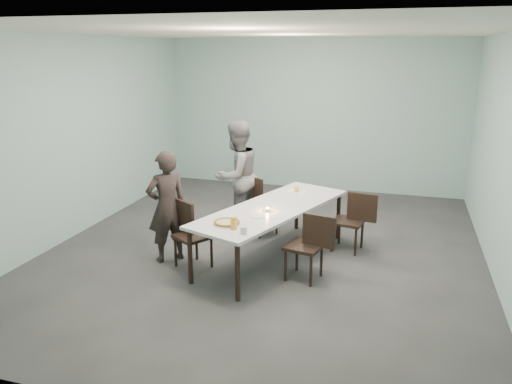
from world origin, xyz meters
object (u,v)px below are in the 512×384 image
(chair_near_right, at_px, (310,242))
(amber_tumbler, at_px, (297,189))
(pizza, at_px, (227,223))
(diner_near, at_px, (167,207))
(chair_far_right, at_px, (354,218))
(table, at_px, (272,211))
(chair_near_left, at_px, (189,230))
(diner_far, at_px, (237,176))
(beer_glass, at_px, (234,223))
(water_tumbler, at_px, (244,230))
(tealight, at_px, (267,210))
(side_plate, at_px, (257,216))
(chair_far_left, at_px, (258,201))

(chair_near_right, height_order, amber_tumbler, chair_near_right)
(pizza, relative_size, amber_tumbler, 4.25)
(diner_near, distance_m, pizza, 1.06)
(chair_far_right, height_order, amber_tumbler, chair_far_right)
(table, bearing_deg, chair_near_left, -152.71)
(chair_far_right, height_order, pizza, chair_far_right)
(chair_near_left, relative_size, chair_near_right, 1.00)
(chair_far_right, relative_size, diner_far, 0.50)
(diner_far, xyz_separation_m, amber_tumbler, (1.01, -0.23, -0.08))
(chair_near_left, bearing_deg, amber_tumbler, 80.19)
(table, relative_size, beer_glass, 18.34)
(diner_near, height_order, water_tumbler, diner_near)
(chair_far_right, bearing_deg, pizza, 55.76)
(pizza, distance_m, tealight, 0.70)
(chair_near_right, distance_m, tealight, 0.75)
(pizza, xyz_separation_m, tealight, (0.34, 0.62, 0.00))
(chair_near_right, xyz_separation_m, side_plate, (-0.70, 0.05, 0.25))
(chair_near_left, xyz_separation_m, pizza, (0.64, -0.31, 0.27))
(table, height_order, side_plate, side_plate)
(amber_tumbler, bearing_deg, pizza, -107.63)
(diner_far, relative_size, beer_glass, 11.57)
(tealight, xyz_separation_m, amber_tumbler, (0.18, 1.00, 0.02))
(chair_near_right, distance_m, diner_far, 2.16)
(diner_near, bearing_deg, tealight, 142.96)
(chair_far_left, height_order, diner_far, diner_far)
(beer_glass, bearing_deg, diner_near, 155.05)
(amber_tumbler, bearing_deg, side_plate, -101.01)
(chair_near_right, distance_m, amber_tumbler, 1.41)
(chair_far_left, xyz_separation_m, diner_far, (-0.37, 0.06, 0.37))
(table, xyz_separation_m, beer_glass, (-0.22, -0.96, 0.13))
(water_tumbler, bearing_deg, chair_far_right, 56.97)
(beer_glass, relative_size, amber_tumbler, 1.88)
(diner_near, bearing_deg, diner_far, -155.38)
(diner_far, height_order, pizza, diner_far)
(chair_near_right, bearing_deg, diner_far, -33.74)
(chair_near_right, bearing_deg, beer_glass, 41.33)
(chair_near_left, height_order, chair_far_left, same)
(chair_near_left, xyz_separation_m, diner_near, (-0.35, 0.08, 0.26))
(water_tumbler, relative_size, tealight, 1.61)
(diner_near, bearing_deg, chair_far_right, 156.65)
(diner_near, bearing_deg, amber_tumbler, 172.43)
(water_tumbler, bearing_deg, chair_near_right, 40.50)
(tealight, bearing_deg, pizza, -118.81)
(pizza, bearing_deg, tealight, 61.19)
(table, distance_m, chair_near_right, 0.82)
(diner_near, relative_size, tealight, 27.20)
(chair_near_left, distance_m, pizza, 0.76)
(diner_near, xyz_separation_m, beer_glass, (1.13, -0.52, 0.06))
(pizza, bearing_deg, diner_near, 158.76)
(chair_far_right, xyz_separation_m, diner_far, (-1.89, 0.43, 0.37))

